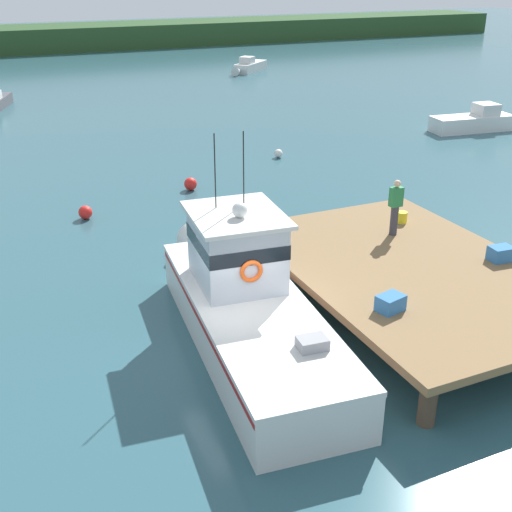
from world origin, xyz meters
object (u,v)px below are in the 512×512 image
object	(u,v)px
crate_single_by_cleat	(390,303)
mooring_buoy_outer	(190,184)
crate_stack_near_edge	(501,254)
mooring_buoy_inshore	(85,212)
moored_boat_mid_harbor	(478,121)
deckhand_by_the_boat	(395,206)
moored_boat_off_the_point	(249,66)
bait_bucket	(402,217)
mooring_buoy_channel_marker	(278,154)
main_fishing_boat	(245,300)

from	to	relation	value
crate_single_by_cleat	mooring_buoy_outer	distance (m)	13.42
crate_stack_near_edge	mooring_buoy_inshore	world-z (taller)	crate_stack_near_edge
crate_single_by_cleat	moored_boat_mid_harbor	bearing A→B (deg)	43.53
crate_single_by_cleat	moored_boat_mid_harbor	distance (m)	24.21
crate_stack_near_edge	deckhand_by_the_boat	bearing A→B (deg)	119.57
deckhand_by_the_boat	moored_boat_off_the_point	world-z (taller)	deckhand_by_the_boat
bait_bucket	moored_boat_off_the_point	size ratio (longest dim) A/B	0.08
mooring_buoy_inshore	mooring_buoy_channel_marker	size ratio (longest dim) A/B	1.23
moored_boat_mid_harbor	mooring_buoy_inshore	distance (m)	22.68
moored_boat_mid_harbor	mooring_buoy_channel_marker	distance (m)	12.36
crate_single_by_cleat	moored_boat_mid_harbor	world-z (taller)	crate_single_by_cleat
crate_stack_near_edge	moored_boat_mid_harbor	xyz separation A→B (m)	(13.32, 15.60, -0.90)
crate_stack_near_edge	deckhand_by_the_boat	distance (m)	3.13
main_fishing_boat	mooring_buoy_channel_marker	world-z (taller)	main_fishing_boat
bait_bucket	mooring_buoy_channel_marker	world-z (taller)	bait_bucket
bait_bucket	main_fishing_boat	bearing A→B (deg)	-159.68
moored_boat_off_the_point	mooring_buoy_outer	bearing A→B (deg)	-118.09
bait_bucket	deckhand_by_the_boat	world-z (taller)	deckhand_by_the_boat
bait_bucket	deckhand_by_the_boat	bearing A→B (deg)	-139.55
deckhand_by_the_boat	moored_boat_off_the_point	bearing A→B (deg)	72.26
crate_single_by_cleat	crate_stack_near_edge	world-z (taller)	crate_stack_near_edge
moored_boat_off_the_point	mooring_buoy_inshore	xyz separation A→B (m)	(-19.30, -29.30, -0.20)
moored_boat_mid_harbor	deckhand_by_the_boat	bearing A→B (deg)	-138.89
deckhand_by_the_boat	bait_bucket	bearing A→B (deg)	40.45
main_fishing_boat	deckhand_by_the_boat	distance (m)	5.69
mooring_buoy_outer	mooring_buoy_channel_marker	bearing A→B (deg)	28.06
deckhand_by_the_boat	mooring_buoy_inshore	world-z (taller)	deckhand_by_the_boat
crate_stack_near_edge	main_fishing_boat	bearing A→B (deg)	171.26
main_fishing_boat	deckhand_by_the_boat	bearing A→B (deg)	16.69
deckhand_by_the_boat	main_fishing_boat	bearing A→B (deg)	-163.31
crate_stack_near_edge	moored_boat_off_the_point	bearing A→B (deg)	75.37
moored_boat_off_the_point	main_fishing_boat	bearing A→B (deg)	-113.94
main_fishing_boat	mooring_buoy_outer	world-z (taller)	main_fishing_boat
moored_boat_off_the_point	crate_stack_near_edge	bearing A→B (deg)	-104.63
mooring_buoy_channel_marker	moored_boat_mid_harbor	bearing A→B (deg)	2.06
main_fishing_boat	crate_stack_near_edge	distance (m)	6.95
crate_stack_near_edge	moored_boat_mid_harbor	bearing A→B (deg)	49.50
moored_boat_off_the_point	mooring_buoy_inshore	distance (m)	35.09
deckhand_by_the_boat	moored_boat_off_the_point	distance (m)	39.33
moored_boat_mid_harbor	main_fishing_boat	bearing A→B (deg)	-144.22
crate_single_by_cleat	crate_stack_near_edge	distance (m)	4.35
deckhand_by_the_boat	moored_boat_off_the_point	size ratio (longest dim) A/B	0.37
moored_boat_mid_harbor	bait_bucket	bearing A→B (deg)	-138.86
moored_boat_mid_harbor	mooring_buoy_outer	xyz separation A→B (m)	(-17.68, -3.29, -0.24)
mooring_buoy_outer	mooring_buoy_channel_marker	distance (m)	6.05
crate_stack_near_edge	mooring_buoy_channel_marker	world-z (taller)	crate_stack_near_edge
deckhand_by_the_boat	mooring_buoy_channel_marker	xyz separation A→B (m)	(2.49, 12.50, -1.86)
crate_stack_near_edge	moored_boat_off_the_point	distance (m)	41.44
crate_single_by_cleat	mooring_buoy_inshore	bearing A→B (deg)	111.29
moored_boat_off_the_point	moored_boat_mid_harbor	distance (m)	24.65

